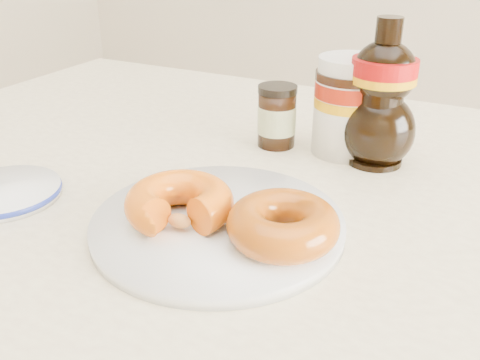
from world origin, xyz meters
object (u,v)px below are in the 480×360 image
at_px(dark_jar, 277,117).
at_px(syrup_bottle, 382,94).
at_px(plate, 218,223).
at_px(donut_bitten, 179,203).
at_px(donut_whole, 283,224).
at_px(nutella_jar, 349,102).
at_px(dining_table, 317,268).
at_px(blue_rim_saucer, 5,192).

bearing_deg(dark_jar, syrup_bottle, 1.60).
xyz_separation_m(plate, donut_bitten, (-0.03, -0.02, 0.03)).
height_order(donut_whole, dark_jar, dark_jar).
bearing_deg(nutella_jar, plate, -101.76).
distance_m(dining_table, donut_bitten, 0.20).
relative_size(nutella_jar, blue_rim_saucer, 1.03).
xyz_separation_m(nutella_jar, dark_jar, (-0.09, -0.02, -0.03)).
xyz_separation_m(dining_table, donut_whole, (-0.00, -0.11, 0.12)).
height_order(dining_table, nutella_jar, nutella_jar).
height_order(plate, nutella_jar, nutella_jar).
distance_m(nutella_jar, dark_jar, 0.10).
relative_size(donut_whole, nutella_jar, 0.82).
distance_m(plate, donut_whole, 0.08).
distance_m(syrup_bottle, dark_jar, 0.15).
distance_m(donut_bitten, syrup_bottle, 0.30).
height_order(donut_bitten, nutella_jar, nutella_jar).
bearing_deg(plate, blue_rim_saucer, -168.86).
distance_m(plate, dark_jar, 0.25).
xyz_separation_m(donut_bitten, syrup_bottle, (0.13, 0.26, 0.06)).
bearing_deg(donut_bitten, donut_whole, 25.58).
relative_size(syrup_bottle, dark_jar, 2.16).
bearing_deg(blue_rim_saucer, dining_table, 23.55).
relative_size(donut_whole, syrup_bottle, 0.57).
relative_size(dark_jar, blue_rim_saucer, 0.68).
xyz_separation_m(dining_table, nutella_jar, (-0.02, 0.17, 0.15)).
bearing_deg(syrup_bottle, blue_rim_saucer, -140.24).
xyz_separation_m(dining_table, plate, (-0.08, -0.10, 0.09)).
bearing_deg(blue_rim_saucer, donut_whole, 6.79).
xyz_separation_m(syrup_bottle, dark_jar, (-0.14, -0.00, -0.05)).
bearing_deg(dark_jar, nutella_jar, 12.77).
bearing_deg(donut_whole, nutella_jar, 94.61).
xyz_separation_m(donut_whole, blue_rim_saucer, (-0.33, -0.04, -0.02)).
distance_m(donut_whole, nutella_jar, 0.28).
bearing_deg(dining_table, donut_bitten, -134.25).
height_order(donut_whole, syrup_bottle, syrup_bottle).
relative_size(dining_table, donut_bitten, 12.69).
bearing_deg(donut_whole, donut_bitten, -175.18).
distance_m(donut_bitten, blue_rim_saucer, 0.22).
bearing_deg(donut_whole, dark_jar, 114.84).
xyz_separation_m(donut_bitten, donut_whole, (0.11, 0.01, -0.00)).
bearing_deg(syrup_bottle, nutella_jar, 158.98).
height_order(donut_whole, nutella_jar, nutella_jar).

